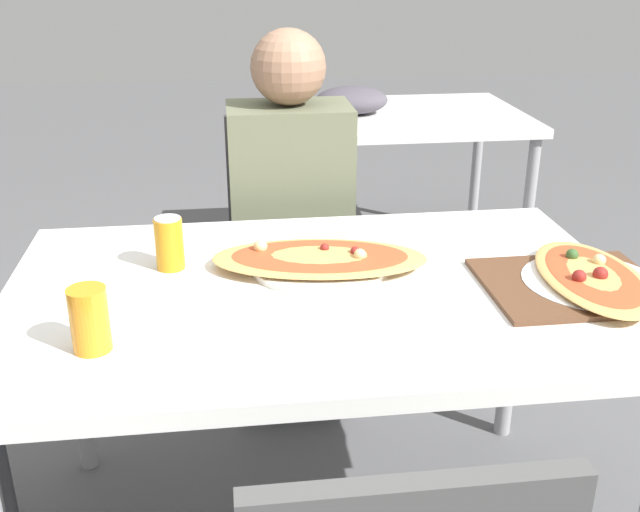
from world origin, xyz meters
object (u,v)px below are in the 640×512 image
at_px(dining_table, 318,312).
at_px(soda_can, 169,243).
at_px(person_seated, 291,197).
at_px(pizza_main, 320,260).
at_px(chair_far_seated, 289,243).
at_px(pizza_second, 592,279).
at_px(drink_glass, 90,319).

height_order(dining_table, soda_can, soda_can).
relative_size(person_seated, pizza_main, 2.29).
bearing_deg(chair_far_seated, dining_table, 89.97).
distance_m(pizza_main, pizza_second, 0.61).
xyz_separation_m(chair_far_seated, drink_glass, (-0.45, -1.00, 0.27)).
height_order(soda_can, pizza_second, soda_can).
bearing_deg(pizza_second, drink_glass, -172.30).
bearing_deg(chair_far_seated, pizza_second, 125.15).
bearing_deg(pizza_second, soda_can, 166.53).
bearing_deg(dining_table, drink_glass, -154.06).
bearing_deg(chair_far_seated, person_seated, 90.00).
distance_m(pizza_main, soda_can, 0.35).
bearing_deg(soda_can, person_seated, 57.40).
bearing_deg(pizza_second, dining_table, 172.62).
xyz_separation_m(person_seated, pizza_main, (0.02, -0.56, 0.03)).
bearing_deg(person_seated, pizza_second, 129.18).
height_order(dining_table, person_seated, person_seated).
relative_size(chair_far_seated, person_seated, 0.76).
bearing_deg(chair_far_seated, pizza_main, 91.36).
bearing_deg(dining_table, soda_can, 156.21).
bearing_deg(chair_far_seated, soda_can, 62.45).
bearing_deg(soda_can, drink_glass, -108.83).
xyz_separation_m(person_seated, drink_glass, (-0.45, -0.88, 0.07)).
height_order(person_seated, pizza_second, person_seated).
bearing_deg(drink_glass, soda_can, 71.17).
xyz_separation_m(chair_far_seated, pizza_main, (0.02, -0.68, 0.23)).
relative_size(soda_can, drink_glass, 0.99).
height_order(dining_table, pizza_main, pizza_main).
relative_size(dining_table, chair_far_seated, 1.50).
bearing_deg(dining_table, person_seated, 89.96).
height_order(chair_far_seated, pizza_main, chair_far_seated).
xyz_separation_m(dining_table, pizza_main, (0.02, 0.10, 0.08)).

